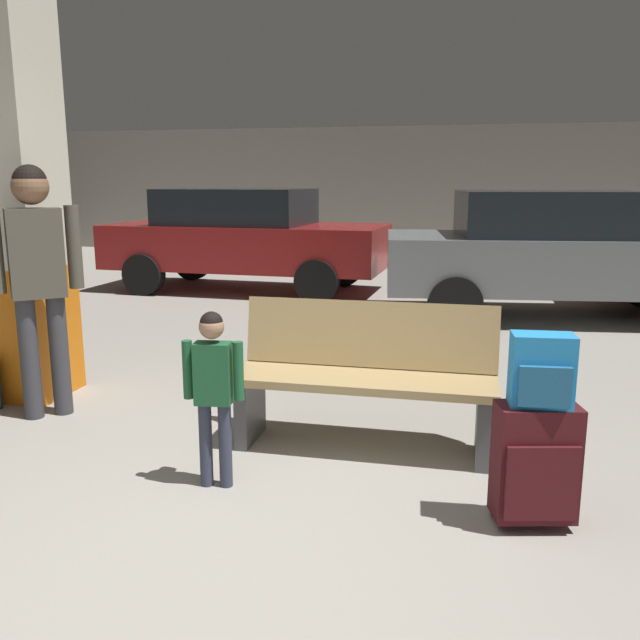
% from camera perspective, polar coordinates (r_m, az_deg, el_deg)
% --- Properties ---
extents(ground_plane, '(18.00, 18.00, 0.10)m').
position_cam_1_polar(ground_plane, '(6.64, 3.09, -2.87)').
color(ground_plane, gray).
extents(garage_back_wall, '(18.00, 0.12, 2.80)m').
position_cam_1_polar(garage_back_wall, '(15.23, 8.78, 10.81)').
color(garage_back_wall, gray).
rests_on(garage_back_wall, ground_plane).
extents(structural_pillar, '(0.57, 0.57, 3.10)m').
position_cam_1_polar(structural_pillar, '(5.47, -24.56, 9.79)').
color(structural_pillar, orange).
rests_on(structural_pillar, ground_plane).
extents(bench, '(1.60, 0.53, 0.89)m').
position_cam_1_polar(bench, '(4.14, 3.82, -4.88)').
color(bench, tan).
rests_on(bench, ground_plane).
extents(suitcase, '(0.42, 0.30, 0.60)m').
position_cam_1_polar(suitcase, '(3.39, 17.90, -11.52)').
color(suitcase, '#471419').
rests_on(suitcase, ground_plane).
extents(backpack_bright, '(0.29, 0.21, 0.34)m').
position_cam_1_polar(backpack_bright, '(3.24, 18.39, -4.18)').
color(backpack_bright, '#268CD8').
rests_on(backpack_bright, suitcase).
extents(child, '(0.33, 0.19, 0.97)m').
position_cam_1_polar(child, '(3.58, -9.10, -5.12)').
color(child, '#33384C').
rests_on(child, ground_plane).
extents(adult, '(0.47, 0.42, 1.73)m').
position_cam_1_polar(adult, '(4.92, -23.00, 4.36)').
color(adult, '#38383D').
rests_on(adult, ground_plane).
extents(parked_car_far, '(4.17, 1.94, 1.51)m').
position_cam_1_polar(parked_car_far, '(10.13, -6.43, 7.06)').
color(parked_car_far, maroon).
rests_on(parked_car_far, ground_plane).
extents(parked_car_near, '(4.28, 2.18, 1.51)m').
position_cam_1_polar(parked_car_near, '(8.50, 19.57, 5.57)').
color(parked_car_near, slate).
rests_on(parked_car_near, ground_plane).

